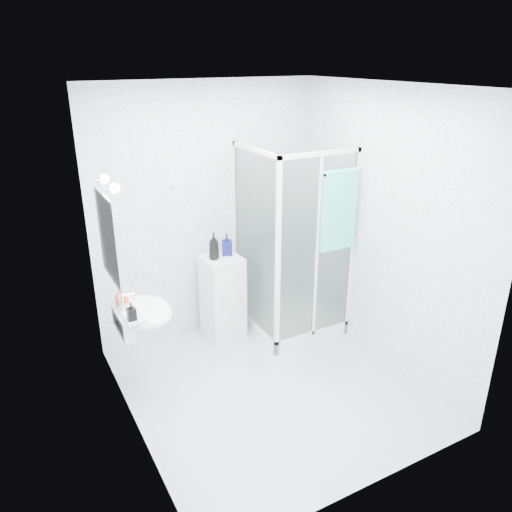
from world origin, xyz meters
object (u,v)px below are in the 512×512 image
soap_dispenser_orange (121,296)px  soap_dispenser_black (131,311)px  shampoo_bottle_b (227,244)px  shampoo_bottle_a (214,246)px  hand_towel (339,208)px  wall_basin (141,314)px  storage_cabinet (223,298)px  shower_enclosure (288,294)px

soap_dispenser_orange → soap_dispenser_black: size_ratio=1.02×
shampoo_bottle_b → soap_dispenser_orange: shampoo_bottle_b is taller
shampoo_bottle_a → soap_dispenser_black: 1.29m
shampoo_bottle_a → shampoo_bottle_b: bearing=14.7°
hand_towel → wall_basin: bearing=177.5°
storage_cabinet → shampoo_bottle_b: 0.57m
wall_basin → storage_cabinet: bearing=29.4°
wall_basin → soap_dispenser_orange: soap_dispenser_orange is taller
shower_enclosure → wall_basin: bearing=-169.2°
shower_enclosure → shampoo_bottle_b: size_ratio=8.97×
hand_towel → soap_dispenser_black: (-2.06, -0.10, -0.52)m
soap_dispenser_black → soap_dispenser_orange: bearing=90.0°
storage_cabinet → soap_dispenser_black: (-1.13, -0.75, 0.49)m
shower_enclosure → shampoo_bottle_a: size_ratio=7.34×
shampoo_bottle_a → shampoo_bottle_b: (0.16, 0.04, -0.02)m
wall_basin → hand_towel: size_ratio=0.71×
wall_basin → soap_dispenser_orange: (-0.12, 0.12, 0.14)m
wall_basin → storage_cabinet: (1.00, 0.56, -0.35)m
storage_cabinet → shampoo_bottle_a: shampoo_bottle_a is taller
shampoo_bottle_a → soap_dispenser_black: (-1.05, -0.75, -0.10)m
hand_towel → storage_cabinet: bearing=145.2°
wall_basin → shampoo_bottle_b: size_ratio=2.51×
storage_cabinet → shampoo_bottle_a: bearing=175.2°
storage_cabinet → hand_towel: hand_towel is taller
storage_cabinet → shampoo_bottle_a: (-0.08, 0.00, 0.59)m
shampoo_bottle_a → soap_dispenser_orange: 1.14m
storage_cabinet → soap_dispenser_black: soap_dispenser_black is taller
wall_basin → soap_dispenser_black: soap_dispenser_black is taller
shampoo_bottle_b → soap_dispenser_black: bearing=-146.6°
shampoo_bottle_b → soap_dispenser_orange: size_ratio=1.45×
storage_cabinet → shower_enclosure: bearing=-23.7°
soap_dispenser_black → shower_enclosure: bearing=15.8°
hand_towel → soap_dispenser_orange: (-2.06, 0.21, -0.52)m
shower_enclosure → shampoo_bottle_a: (-0.73, 0.25, 0.59)m
wall_basin → soap_dispenser_orange: size_ratio=3.65×
shampoo_bottle_a → shower_enclosure: bearing=-18.9°
hand_towel → shampoo_bottle_a: (-1.01, 0.65, -0.42)m
shampoo_bottle_a → shampoo_bottle_b: 0.17m
soap_dispenser_orange → shower_enclosure: bearing=6.3°
storage_cabinet → wall_basin: bearing=-153.5°
shower_enclosure → shampoo_bottle_b: bearing=152.7°
wall_basin → soap_dispenser_orange: bearing=135.7°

